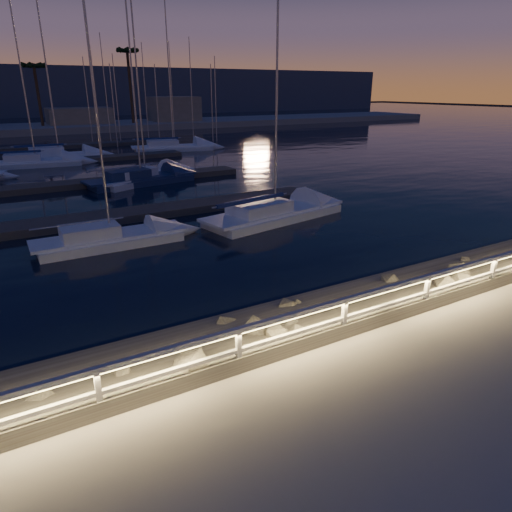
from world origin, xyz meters
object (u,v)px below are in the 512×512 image
object	(u,v)px
sailboat_n	(57,155)
guard_rail	(310,318)
sailboat_k	(33,162)
sailboat_b	(107,237)
sailboat_d	(272,212)
sailboat_l	(171,147)
sailboat_h	(143,177)
sailboat_c	(138,178)

from	to	relation	value
sailboat_n	guard_rail	bearing A→B (deg)	-86.97
sailboat_k	sailboat_b	bearing A→B (deg)	-81.96
sailboat_d	sailboat_k	xyz separation A→B (m)	(-9.06, 25.39, 0.01)
sailboat_b	sailboat_d	distance (m)	8.49
sailboat_l	sailboat_n	distance (m)	12.09
sailboat_h	sailboat_c	bearing A→B (deg)	-155.66
guard_rail	sailboat_h	distance (m)	25.70
sailboat_c	sailboat_n	world-z (taller)	sailboat_n
guard_rail	sailboat_l	world-z (taller)	sailboat_l
sailboat_b	sailboat_l	bearing A→B (deg)	65.06
sailboat_h	sailboat_k	xyz separation A→B (m)	(-6.28, 11.92, 0.01)
sailboat_c	sailboat_k	xyz separation A→B (m)	(-5.73, 12.55, 0.00)
sailboat_b	sailboat_h	size ratio (longest dim) A/B	0.79
guard_rail	sailboat_d	distance (m)	13.57
sailboat_h	sailboat_k	bearing A→B (deg)	93.27
sailboat_b	sailboat_c	xyz separation A→B (m)	(5.15, 12.80, 0.03)
guard_rail	sailboat_b	xyz separation A→B (m)	(-2.13, 12.00, -0.98)
guard_rail	sailboat_n	size ratio (longest dim) A/B	3.09
guard_rail	sailboat_h	world-z (taller)	sailboat_h
sailboat_d	sailboat_k	distance (m)	26.96
sailboat_b	sailboat_h	world-z (taller)	sailboat_h
sailboat_k	sailboat_l	distance (m)	14.96
sailboat_d	sailboat_h	world-z (taller)	sailboat_d
sailboat_h	sailboat_k	world-z (taller)	sailboat_h
sailboat_d	sailboat_k	world-z (taller)	sailboat_d
sailboat_d	sailboat_k	size ratio (longest dim) A/B	1.04
sailboat_k	sailboat_d	bearing A→B (deg)	-63.62
sailboat_k	sailboat_h	bearing A→B (deg)	-55.47
guard_rail	sailboat_n	xyz separation A→B (m)	(-0.38, 40.28, -0.91)
guard_rail	sailboat_b	world-z (taller)	sailboat_b
sailboat_k	sailboat_c	bearing A→B (deg)	-58.72
sailboat_b	sailboat_c	size ratio (longest dim) A/B	0.82
sailboat_l	sailboat_d	bearing A→B (deg)	-89.07
sailboat_b	sailboat_d	bearing A→B (deg)	-0.27
sailboat_k	sailboat_l	xyz separation A→B (m)	(14.35, 4.24, 0.01)
sailboat_c	sailboat_n	distance (m)	15.84
sailboat_h	sailboat_l	distance (m)	18.06
guard_rail	sailboat_k	bearing A→B (deg)	94.15
sailboat_h	sailboat_k	size ratio (longest dim) A/B	1.03
sailboat_l	sailboat_n	bearing A→B (deg)	-162.71
sailboat_d	sailboat_n	bearing A→B (deg)	92.70
sailboat_c	sailboat_d	size ratio (longest dim) A/B	0.96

